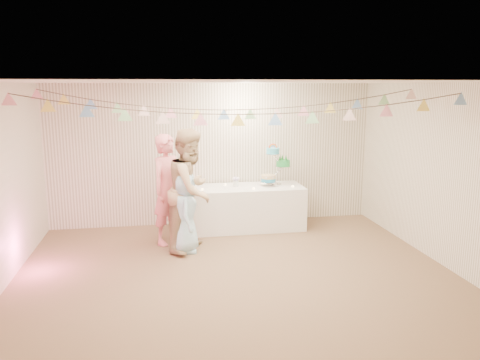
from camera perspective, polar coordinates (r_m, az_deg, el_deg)
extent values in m
plane|color=brown|center=(6.63, -0.53, -11.22)|extent=(6.00, 6.00, 0.00)
plane|color=white|center=(6.12, -0.57, 11.86)|extent=(6.00, 6.00, 0.00)
plane|color=white|center=(8.69, -3.23, 3.12)|extent=(6.00, 6.00, 0.00)
plane|color=white|center=(3.89, 5.48, -7.47)|extent=(6.00, 6.00, 0.00)
plane|color=white|center=(7.35, 23.21, 0.67)|extent=(5.00, 5.00, 0.00)
cube|color=white|center=(8.49, 0.72, -3.37)|extent=(2.06, 0.82, 0.77)
cylinder|color=white|center=(8.27, -3.17, -1.12)|extent=(0.31, 0.31, 0.02)
imported|color=pink|center=(7.67, -8.72, -1.15)|extent=(0.77, 0.77, 1.80)
imported|color=tan|center=(7.32, -6.00, -1.23)|extent=(1.08, 1.16, 1.92)
imported|color=#B0DEF9|center=(7.29, -6.70, -3.98)|extent=(0.42, 0.63, 1.26)
cylinder|color=#FFD88C|center=(8.14, -4.62, -1.14)|extent=(0.04, 0.04, 0.03)
cylinder|color=#FFD88C|center=(8.51, -1.81, -0.55)|extent=(0.04, 0.04, 0.03)
cylinder|color=#FFD88C|center=(8.20, 1.70, -1.01)|extent=(0.04, 0.04, 0.03)
cylinder|color=#FFD88C|center=(8.67, 2.73, -0.33)|extent=(0.04, 0.04, 0.03)
cylinder|color=#FFD88C|center=(8.41, 6.45, -0.77)|extent=(0.04, 0.04, 0.03)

